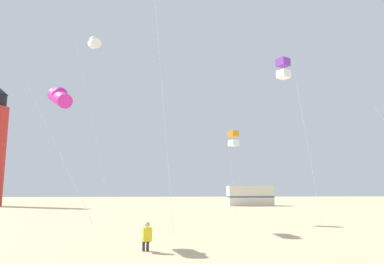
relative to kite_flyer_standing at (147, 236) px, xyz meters
name	(u,v)px	position (x,y,z in m)	size (l,w,h in m)	color
kite_flyer_standing	(147,236)	(0.00, 0.00, 0.00)	(0.41, 0.55, 1.16)	yellow
kite_tube_white	(94,43)	(-4.58, 10.55, 12.24)	(2.93, 3.25, 13.56)	silver
kite_box_orange	(233,139)	(5.71, 11.64, 5.51)	(0.85, 0.85, 6.70)	silver
kite_tube_magenta	(60,97)	(-4.55, 3.05, 6.28)	(3.38, 3.71, 7.60)	silver
kite_box_violet	(283,69)	(7.32, 4.62, 8.56)	(2.20, 2.20, 9.77)	silver
rv_van_cream	(250,196)	(12.77, 36.68, 0.78)	(6.48, 2.46, 2.80)	beige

